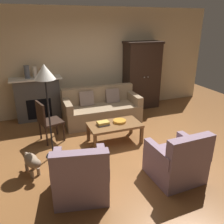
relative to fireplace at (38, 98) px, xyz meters
name	(u,v)px	position (x,y,z in m)	size (l,w,h in m)	color
ground_plane	(129,150)	(1.55, -2.30, -0.57)	(9.60, 9.60, 0.00)	brown
back_wall	(92,61)	(1.55, 0.25, 0.83)	(7.20, 0.10, 2.80)	beige
fireplace	(38,98)	(0.00, 0.00, 0.00)	(1.26, 0.48, 1.12)	#4C4947
armoire	(142,75)	(2.95, -0.08, 0.39)	(1.06, 0.57, 1.91)	black
couch	(101,109)	(1.49, -0.71, -0.25)	(1.93, 0.87, 0.86)	#937A5B
coffee_table	(115,126)	(1.40, -1.88, -0.20)	(1.10, 0.60, 0.42)	brown
fruit_bowl	(120,121)	(1.53, -1.84, -0.12)	(0.27, 0.27, 0.05)	orange
book_stack	(103,123)	(1.16, -1.84, -0.11)	(0.26, 0.19, 0.08)	gray
mantel_vase_slate	(27,72)	(-0.18, -0.02, 0.71)	(0.13, 0.13, 0.32)	#565B66
mantel_vase_cream	(35,72)	(0.00, -0.02, 0.69)	(0.10, 0.10, 0.27)	beige
mantel_vase_terracotta	(42,73)	(0.18, -0.02, 0.66)	(0.11, 0.11, 0.22)	#A86042
armchair_near_left	(81,177)	(0.34, -3.23, -0.25)	(0.91, 0.91, 0.88)	gray
armchair_near_right	(177,162)	(1.89, -3.40, -0.25)	(0.80, 0.80, 0.88)	gray
side_chair_wooden	(47,119)	(0.07, -1.34, -0.06)	(0.54, 0.54, 0.90)	black
floor_lamp	(45,78)	(0.08, -1.99, 0.96)	(0.36, 0.36, 1.77)	black
dog	(32,161)	(-0.30, -2.45, -0.32)	(0.32, 0.55, 0.39)	gray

